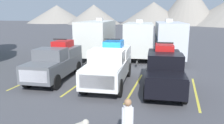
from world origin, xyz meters
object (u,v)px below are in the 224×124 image
(person_a, at_px, (128,121))
(pickup_truck_c, at_px, (164,69))
(camper_trailer_c, at_px, (169,39))
(camper_trailer_b, at_px, (139,38))
(pickup_truck_a, at_px, (56,61))
(camper_trailer_a, at_px, (97,37))
(pickup_truck_b, at_px, (110,64))

(person_a, bearing_deg, pickup_truck_c, 83.24)
(camper_trailer_c, bearing_deg, camper_trailer_b, 174.07)
(pickup_truck_c, bearing_deg, pickup_truck_a, 179.16)
(camper_trailer_a, distance_m, camper_trailer_b, 4.14)
(pickup_truck_c, xyz_separation_m, person_a, (-0.75, -6.32, -0.21))
(camper_trailer_a, distance_m, camper_trailer_c, 6.98)
(person_a, bearing_deg, camper_trailer_b, 98.24)
(pickup_truck_b, relative_size, camper_trailer_c, 0.80)
(pickup_truck_b, xyz_separation_m, pickup_truck_c, (3.29, -0.19, -0.06))
(pickup_truck_a, relative_size, camper_trailer_a, 0.62)
(camper_trailer_a, xyz_separation_m, person_a, (6.30, -14.71, -1.06))
(pickup_truck_b, bearing_deg, pickup_truck_a, -178.69)
(camper_trailer_a, relative_size, camper_trailer_c, 1.20)
(camper_trailer_a, height_order, person_a, camper_trailer_a)
(pickup_truck_c, relative_size, camper_trailer_b, 0.72)
(pickup_truck_a, xyz_separation_m, camper_trailer_c, (6.89, 8.43, 0.82))
(pickup_truck_b, distance_m, camper_trailer_b, 8.68)
(pickup_truck_a, relative_size, pickup_truck_c, 1.01)
(camper_trailer_b, bearing_deg, person_a, -81.76)
(camper_trailer_c, bearing_deg, person_a, -92.60)
(pickup_truck_b, height_order, person_a, pickup_truck_b)
(pickup_truck_a, distance_m, camper_trailer_b, 9.64)
(pickup_truck_c, bearing_deg, pickup_truck_b, 176.77)
(camper_trailer_b, distance_m, person_a, 15.33)
(pickup_truck_a, bearing_deg, person_a, -45.92)
(camper_trailer_b, bearing_deg, camper_trailer_a, -173.93)
(pickup_truck_a, height_order, camper_trailer_b, camper_trailer_b)
(camper_trailer_a, bearing_deg, pickup_truck_a, -89.39)
(pickup_truck_c, height_order, camper_trailer_a, camper_trailer_a)
(pickup_truck_c, bearing_deg, camper_trailer_b, 108.43)
(pickup_truck_a, height_order, camper_trailer_c, camper_trailer_c)
(pickup_truck_a, xyz_separation_m, camper_trailer_a, (-0.09, 8.29, 0.85))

